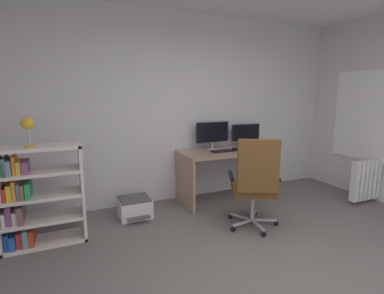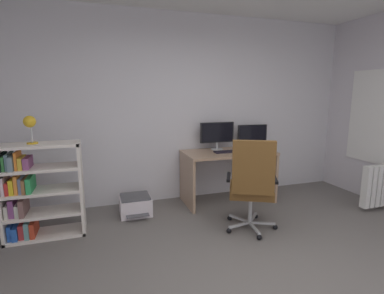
{
  "view_description": "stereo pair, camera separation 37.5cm",
  "coord_description": "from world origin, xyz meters",
  "views": [
    {
      "loc": [
        -1.57,
        -1.58,
        1.6
      ],
      "look_at": [
        -0.07,
        1.8,
        0.91
      ],
      "focal_mm": 27.2,
      "sensor_mm": 36.0,
      "label": 1
    },
    {
      "loc": [
        -1.22,
        -1.71,
        1.6
      ],
      "look_at": [
        -0.07,
        1.8,
        0.91
      ],
      "focal_mm": 27.2,
      "sensor_mm": 36.0,
      "label": 2
    }
  ],
  "objects": [
    {
      "name": "wall_back",
      "position": [
        0.0,
        2.5,
        1.37
      ],
      "size": [
        5.38,
        0.1,
        2.73
      ],
      "primitive_type": "cube",
      "color": "silver",
      "rests_on": "ground"
    },
    {
      "name": "desk",
      "position": [
        0.59,
        2.1,
        0.54
      ],
      "size": [
        1.31,
        0.68,
        0.76
      ],
      "color": "tan",
      "rests_on": "ground"
    },
    {
      "name": "monitor_main",
      "position": [
        0.48,
        2.28,
        1.0
      ],
      "size": [
        0.53,
        0.18,
        0.41
      ],
      "color": "#B2B5B7",
      "rests_on": "desk"
    },
    {
      "name": "monitor_secondary",
      "position": [
        1.08,
        2.28,
        0.97
      ],
      "size": [
        0.48,
        0.18,
        0.36
      ],
      "color": "#B2B5B7",
      "rests_on": "desk"
    },
    {
      "name": "keyboard",
      "position": [
        0.52,
        2.04,
        0.77
      ],
      "size": [
        0.34,
        0.14,
        0.02
      ],
      "primitive_type": "cube",
      "rotation": [
        0.0,
        0.0,
        -0.02
      ],
      "color": "black",
      "rests_on": "desk"
    },
    {
      "name": "computer_mouse",
      "position": [
        0.75,
        2.05,
        0.77
      ],
      "size": [
        0.07,
        0.11,
        0.03
      ],
      "primitive_type": "cube",
      "rotation": [
        0.0,
        0.0,
        0.1
      ],
      "color": "black",
      "rests_on": "desk"
    },
    {
      "name": "office_chair",
      "position": [
        0.41,
        1.08,
        0.59
      ],
      "size": [
        0.67,
        0.71,
        1.11
      ],
      "color": "#B7BABC",
      "rests_on": "ground"
    },
    {
      "name": "bookshelf",
      "position": [
        -1.92,
        1.74,
        0.52
      ],
      "size": [
        0.83,
        0.35,
        1.06
      ],
      "color": "silver",
      "rests_on": "ground"
    },
    {
      "name": "desk_lamp",
      "position": [
        -1.9,
        1.74,
        1.28
      ],
      "size": [
        0.13,
        0.13,
        0.3
      ],
      "color": "gold",
      "rests_on": "bookshelf"
    },
    {
      "name": "printer",
      "position": [
        -0.8,
        2.02,
        0.13
      ],
      "size": [
        0.41,
        0.46,
        0.26
      ],
      "color": "silver",
      "rests_on": "ground"
    }
  ]
}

